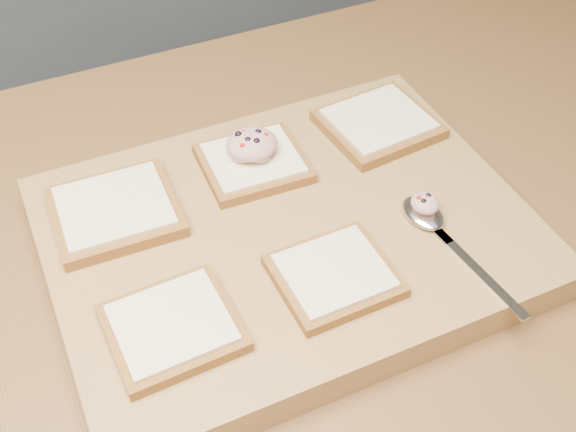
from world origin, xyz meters
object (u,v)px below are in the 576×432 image
(bread_far_center, at_px, (253,162))
(spoon, at_px, (431,221))
(tuna_salad_dollop, at_px, (252,144))
(cutting_board, at_px, (288,236))

(bread_far_center, distance_m, spoon, 0.21)
(tuna_salad_dollop, bearing_deg, bread_far_center, -104.74)
(spoon, bearing_deg, tuna_salad_dollop, 128.16)
(cutting_board, xyz_separation_m, spoon, (0.13, -0.06, 0.02))
(cutting_board, relative_size, spoon, 2.66)
(cutting_board, distance_m, tuna_salad_dollop, 0.11)
(bread_far_center, height_order, tuna_salad_dollop, tuna_salad_dollop)
(tuna_salad_dollop, xyz_separation_m, spoon, (0.13, -0.17, -0.02))
(cutting_board, relative_size, bread_far_center, 4.22)
(cutting_board, height_order, bread_far_center, bread_far_center)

